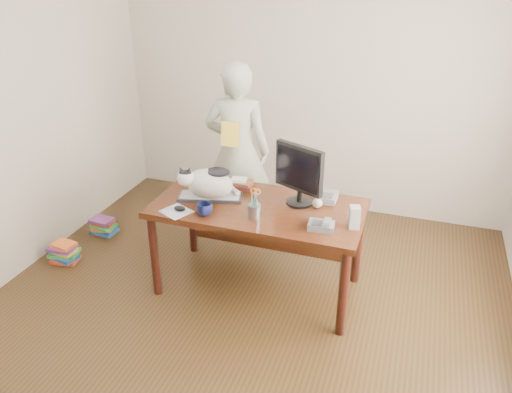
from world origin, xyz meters
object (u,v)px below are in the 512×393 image
object	(u,v)px
pen_cup	(254,209)
book_pile_a	(64,253)
phone	(322,225)
monitor	(299,172)
desk	(261,218)
book_stack	(240,184)
book_pile_b	(103,226)
speaker	(354,217)
mouse	(180,208)
calculator	(328,197)
person	(237,151)
cat	(207,182)
baseball	(317,203)
keyboard	(210,197)
coffee_mug	(205,209)

from	to	relation	value
pen_cup	book_pile_a	distance (m)	1.93
phone	monitor	bearing A→B (deg)	124.35
desk	pen_cup	size ratio (longest dim) A/B	6.71
desk	book_stack	size ratio (longest dim) A/B	7.59
monitor	book_pile_b	world-z (taller)	monitor
speaker	book_pile_a	size ratio (longest dim) A/B	0.60
mouse	calculator	size ratio (longest dim) A/B	0.56
pen_cup	person	size ratio (longest dim) A/B	0.14
cat	monitor	size ratio (longest dim) A/B	1.01
desk	baseball	size ratio (longest dim) A/B	21.31
desk	cat	world-z (taller)	cat
cat	mouse	xyz separation A→B (m)	(-0.11, -0.26, -0.12)
desk	mouse	size ratio (longest dim) A/B	14.83
desk	speaker	distance (m)	0.79
keyboard	mouse	xyz separation A→B (m)	(-0.13, -0.27, 0.01)
book_stack	coffee_mug	bearing A→B (deg)	-101.14
phone	keyboard	bearing A→B (deg)	164.20
keyboard	pen_cup	bearing A→B (deg)	-38.67
pen_cup	person	distance (m)	1.15
cat	phone	size ratio (longest dim) A/B	2.54
speaker	coffee_mug	bearing A→B (deg)	174.19
monitor	speaker	distance (m)	0.55
speaker	book_pile_a	xyz separation A→B (m)	(-2.49, -0.10, -0.74)
cat	book_pile_b	world-z (taller)	cat
monitor	speaker	size ratio (longest dim) A/B	2.94
coffee_mug	phone	world-z (taller)	coffee_mug
book_stack	book_pile_b	distance (m)	1.64
book_stack	baseball	bearing A→B (deg)	-15.64
coffee_mug	book_stack	world-z (taller)	coffee_mug
coffee_mug	phone	bearing A→B (deg)	5.15
coffee_mug	cat	bearing A→B (deg)	108.57
monitor	person	xyz separation A→B (m)	(-0.76, 0.71, -0.19)
keyboard	person	size ratio (longest dim) A/B	0.32
book_pile_a	person	bearing A→B (deg)	39.39
keyboard	speaker	size ratio (longest dim) A/B	3.28
monitor	baseball	world-z (taller)	monitor
desk	mouse	bearing A→B (deg)	-146.26
cat	book_stack	distance (m)	0.34
monitor	book_pile_b	bearing A→B (deg)	-161.93
mouse	desk	bearing A→B (deg)	58.39
pen_cup	mouse	world-z (taller)	pen_cup
monitor	book_pile_b	distance (m)	2.22
desk	keyboard	size ratio (longest dim) A/B	3.03
baseball	book_stack	distance (m)	0.69
pen_cup	calculator	distance (m)	0.63
book_stack	book_pile_b	bearing A→B (deg)	174.06
monitor	coffee_mug	world-z (taller)	monitor
baseball	monitor	bearing A→B (deg)	174.42
monitor	coffee_mug	bearing A→B (deg)	-122.37
calculator	book_pile_a	bearing A→B (deg)	-168.95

